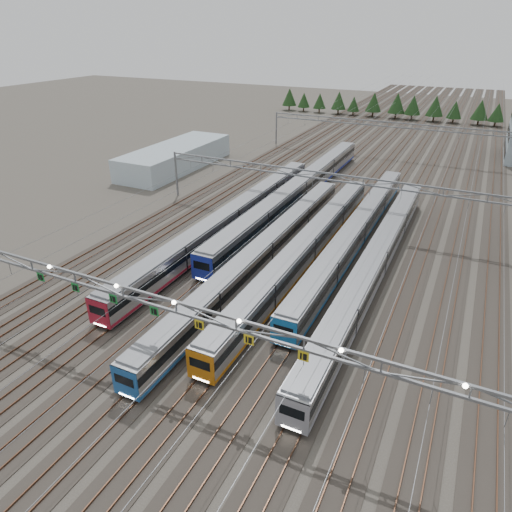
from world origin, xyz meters
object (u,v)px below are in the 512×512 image
at_px(train_a, 231,219).
at_px(west_shed, 176,157).
at_px(train_c, 263,253).
at_px(train_d, 305,249).
at_px(gantry_far, 387,128).
at_px(train_b, 298,191).
at_px(train_f, 375,262).
at_px(gantry_near, 175,310).
at_px(gantry_mid, 327,182).
at_px(train_e, 356,232).

height_order(train_a, west_shed, west_shed).
bearing_deg(train_c, train_d, 36.41).
bearing_deg(gantry_far, train_a, -101.49).
relative_size(train_b, gantry_far, 1.12).
xyz_separation_m(train_a, train_c, (9.00, -7.83, -0.09)).
xyz_separation_m(train_d, train_f, (9.00, 0.23, -0.02)).
distance_m(train_c, train_d, 5.59).
xyz_separation_m(train_d, gantry_near, (-2.30, -25.28, 5.04)).
distance_m(gantry_near, gantry_mid, 40.12).
distance_m(train_d, gantry_mid, 15.62).
distance_m(train_d, train_e, 9.30).
relative_size(train_a, gantry_far, 0.99).
height_order(train_c, west_shed, west_shed).
xyz_separation_m(train_b, west_shed, (-31.80, 8.94, 0.16)).
bearing_deg(train_f, gantry_mid, 127.61).
bearing_deg(train_b, train_e, -42.99).
bearing_deg(train_a, train_d, -18.48).
bearing_deg(train_f, train_e, 119.66).
distance_m(train_b, gantry_far, 39.92).
relative_size(train_c, gantry_near, 0.95).
xyz_separation_m(train_b, gantry_mid, (6.75, -5.88, 4.19)).
height_order(train_c, train_f, train_f).
bearing_deg(train_a, train_c, -41.02).
relative_size(train_a, west_shed, 1.86).
height_order(gantry_mid, gantry_far, same).
xyz_separation_m(train_d, west_shed, (-40.80, 29.66, 0.31)).
bearing_deg(train_b, gantry_near, -81.71).
height_order(train_b, train_d, train_b).
distance_m(train_f, gantry_mid, 18.94).
xyz_separation_m(train_a, train_f, (22.50, -4.28, -0.04)).
xyz_separation_m(train_b, train_f, (18.00, -20.49, -0.17)).
relative_size(train_a, train_f, 1.01).
relative_size(train_a, train_e, 1.06).
height_order(train_c, gantry_near, gantry_near).
bearing_deg(gantry_mid, train_a, -137.46).
height_order(train_d, gantry_mid, gantry_mid).
height_order(train_b, train_f, train_b).
bearing_deg(train_b, gantry_mid, -41.07).
height_order(train_c, train_d, train_d).
height_order(train_d, gantry_near, gantry_near).
distance_m(train_f, west_shed, 57.85).
bearing_deg(train_a, train_f, -10.77).
bearing_deg(gantry_mid, west_shed, 158.97).
xyz_separation_m(train_d, train_e, (4.50, 8.13, -0.02)).
relative_size(train_c, train_d, 1.04).
relative_size(train_b, train_c, 1.19).
height_order(train_a, train_d, train_a).
bearing_deg(west_shed, train_b, -15.70).
xyz_separation_m(train_d, gantry_mid, (-2.25, 14.84, 4.34)).
bearing_deg(train_b, train_a, -105.52).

